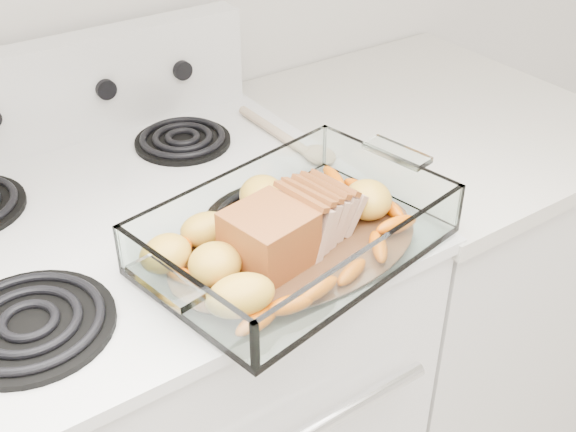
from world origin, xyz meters
TOP-DOWN VIEW (x-y plane):
  - electric_range at (0.00, 1.66)m, footprint 0.78×0.70m
  - counter_right at (0.67, 1.66)m, footprint 0.58×0.68m
  - baking_dish at (0.16, 1.43)m, footprint 0.40×0.27m
  - pork_roast at (0.14, 1.43)m, footprint 0.21×0.10m
  - roast_vegetables at (0.16, 1.47)m, footprint 0.40×0.22m
  - wooden_spoon at (0.35, 1.68)m, footprint 0.06×0.26m

SIDE VIEW (x-z plane):
  - counter_right at x=0.67m, z-range 0.00..0.93m
  - electric_range at x=0.00m, z-range -0.08..1.04m
  - wooden_spoon at x=0.35m, z-range 0.94..0.95m
  - baking_dish at x=0.16m, z-range 0.93..1.00m
  - roast_vegetables at x=0.16m, z-range 0.95..1.00m
  - pork_roast at x=0.14m, z-range 0.95..1.03m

